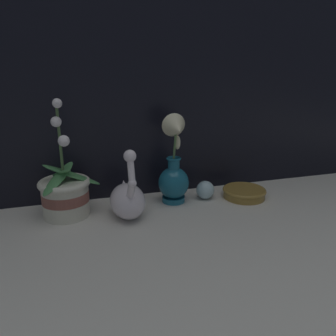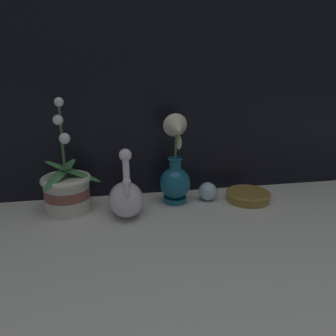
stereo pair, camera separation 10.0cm
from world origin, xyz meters
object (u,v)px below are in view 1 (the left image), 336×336
orchid_potted_plant (65,192)px  amber_dish (244,192)px  blue_vase (174,170)px  glass_sphere (205,190)px  swan_figurine (128,198)px

orchid_potted_plant → amber_dish: bearing=-2.4°
amber_dish → orchid_potted_plant: bearing=177.6°
blue_vase → glass_sphere: blue_vase is taller
orchid_potted_plant → swan_figurine: size_ratio=1.56×
glass_sphere → amber_dish: glass_sphere is taller
orchid_potted_plant → blue_vase: 0.34m
orchid_potted_plant → swan_figurine: (0.17, -0.06, -0.02)m
swan_figurine → blue_vase: blue_vase is taller
swan_figurine → amber_dish: bearing=4.8°
orchid_potted_plant → blue_vase: size_ratio=1.19×
blue_vase → orchid_potted_plant: bearing=-179.6°
blue_vase → amber_dish: size_ratio=2.00×
orchid_potted_plant → swan_figurine: bearing=-18.4°
orchid_potted_plant → glass_sphere: orchid_potted_plant is taller
blue_vase → amber_dish: bearing=-6.4°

